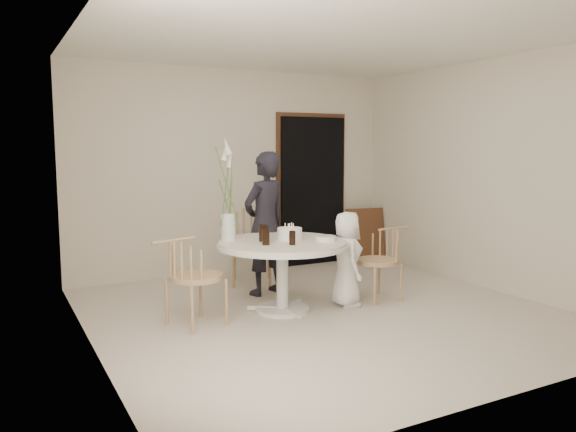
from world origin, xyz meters
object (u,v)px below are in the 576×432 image
table (282,252)px  chair_left (185,269)px  birthday_cake (290,234)px  girl (265,224)px  chair_right (385,253)px  flower_vase (228,205)px  chair_far (252,233)px  boy (347,259)px

table → chair_left: (-1.04, -0.06, -0.06)m
table → birthday_cake: bearing=20.0°
girl → chair_right: bearing=125.2°
table → flower_vase: bearing=149.3°
chair_right → chair_far: bearing=-149.8°
chair_far → birthday_cake: bearing=-73.2°
chair_left → boy: 1.74m
chair_left → girl: (1.19, 0.77, 0.26)m
chair_left → flower_vase: 0.86m
boy → table: bearing=93.5°
birthday_cake → boy: bearing=-16.8°
boy → flower_vase: size_ratio=0.96×
table → chair_far: 1.41m
chair_right → birthday_cake: bearing=-99.4°
chair_right → chair_left: (-2.28, 0.03, 0.04)m
chair_right → boy: (-0.54, -0.04, -0.01)m
birthday_cake → flower_vase: (-0.58, 0.24, 0.31)m
chair_far → boy: boy is taller
girl → birthday_cake: (-0.04, -0.67, -0.02)m
chair_right → boy: bearing=-88.0°
table → flower_vase: 0.73m
boy → birthday_cake: bearing=88.1°
chair_far → boy: (0.41, -1.52, -0.11)m
boy → birthday_cake: 0.68m
girl → flower_vase: flower_vase is taller
table → chair_right: 1.25m
chair_far → girl: 0.72m
chair_left → birthday_cake: 1.18m
chair_left → flower_vase: (0.57, 0.34, 0.54)m
table → chair_left: size_ratio=1.54×
chair_right → flower_vase: (-1.71, 0.38, 0.58)m
chair_left → birthday_cake: size_ratio=3.38×
chair_far → chair_left: chair_far is taller
birthday_cake → chair_right: bearing=-6.7°
chair_right → chair_left: bearing=-93.4°
chair_far → girl: (-0.14, -0.67, 0.20)m
table → girl: bearing=78.2°
table → chair_right: bearing=-4.4°
chair_left → girl: girl is taller
chair_far → chair_left: size_ratio=1.10×
chair_far → birthday_cake: size_ratio=3.71×
table → boy: boy is taller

